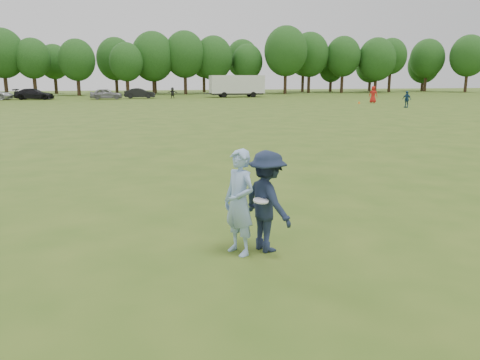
{
  "coord_description": "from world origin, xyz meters",
  "views": [
    {
      "loc": [
        -2.15,
        -8.01,
        3.08
      ],
      "look_at": [
        -0.04,
        0.63,
        1.1
      ],
      "focal_mm": 35.0,
      "sensor_mm": 36.0,
      "label": 1
    }
  ],
  "objects_px": {
    "player_far_d": "(172,93)",
    "thrower": "(239,202)",
    "car_f": "(140,93)",
    "cargo_trailer": "(237,85)",
    "player_far_c": "(373,94)",
    "car_d": "(34,94)",
    "defender": "(267,201)",
    "field_cone": "(359,102)",
    "player_far_b": "(407,99)",
    "car_e": "(106,94)"
  },
  "relations": [
    {
      "from": "player_far_b",
      "to": "field_cone",
      "type": "xyz_separation_m",
      "value": [
        -1.2,
        7.55,
        -0.67
      ]
    },
    {
      "from": "thrower",
      "to": "field_cone",
      "type": "relative_size",
      "value": 6.23
    },
    {
      "from": "defender",
      "to": "cargo_trailer",
      "type": "xyz_separation_m",
      "value": [
        13.94,
        61.36,
        0.87
      ]
    },
    {
      "from": "car_e",
      "to": "cargo_trailer",
      "type": "height_order",
      "value": "cargo_trailer"
    },
    {
      "from": "car_d",
      "to": "car_e",
      "type": "relative_size",
      "value": 1.18
    },
    {
      "from": "player_far_d",
      "to": "field_cone",
      "type": "relative_size",
      "value": 5.16
    },
    {
      "from": "player_far_d",
      "to": "car_e",
      "type": "relative_size",
      "value": 0.36
    },
    {
      "from": "player_far_d",
      "to": "field_cone",
      "type": "bearing_deg",
      "value": -30.61
    },
    {
      "from": "thrower",
      "to": "field_cone",
      "type": "xyz_separation_m",
      "value": [
        24.26,
        41.84,
        -0.78
      ]
    },
    {
      "from": "field_cone",
      "to": "player_far_d",
      "type": "bearing_deg",
      "value": 137.94
    },
    {
      "from": "player_far_c",
      "to": "player_far_d",
      "type": "bearing_deg",
      "value": -5.33
    },
    {
      "from": "car_d",
      "to": "cargo_trailer",
      "type": "height_order",
      "value": "cargo_trailer"
    },
    {
      "from": "player_far_d",
      "to": "player_far_b",
      "type": "bearing_deg",
      "value": -39.07
    },
    {
      "from": "cargo_trailer",
      "to": "car_d",
      "type": "bearing_deg",
      "value": -178.14
    },
    {
      "from": "player_far_c",
      "to": "car_e",
      "type": "distance_m",
      "value": 34.8
    },
    {
      "from": "car_d",
      "to": "car_f",
      "type": "bearing_deg",
      "value": -80.9
    },
    {
      "from": "cargo_trailer",
      "to": "thrower",
      "type": "bearing_deg",
      "value": -103.25
    },
    {
      "from": "car_f",
      "to": "cargo_trailer",
      "type": "relative_size",
      "value": 0.47
    },
    {
      "from": "car_e",
      "to": "defender",
      "type": "bearing_deg",
      "value": -173.02
    },
    {
      "from": "defender",
      "to": "field_cone",
      "type": "bearing_deg",
      "value": -49.04
    },
    {
      "from": "cargo_trailer",
      "to": "player_far_d",
      "type": "bearing_deg",
      "value": -168.87
    },
    {
      "from": "thrower",
      "to": "player_far_d",
      "type": "height_order",
      "value": "thrower"
    },
    {
      "from": "player_far_b",
      "to": "car_f",
      "type": "distance_m",
      "value": 36.59
    },
    {
      "from": "car_d",
      "to": "player_far_b",
      "type": "bearing_deg",
      "value": -116.08
    },
    {
      "from": "defender",
      "to": "player_far_d",
      "type": "xyz_separation_m",
      "value": [
        4.18,
        59.45,
        -0.13
      ]
    },
    {
      "from": "car_e",
      "to": "cargo_trailer",
      "type": "distance_m",
      "value": 18.9
    },
    {
      "from": "defender",
      "to": "car_f",
      "type": "height_order",
      "value": "defender"
    },
    {
      "from": "car_f",
      "to": "thrower",
      "type": "bearing_deg",
      "value": -174.17
    },
    {
      "from": "player_far_d",
      "to": "car_f",
      "type": "xyz_separation_m",
      "value": [
        -4.46,
        1.33,
        -0.07
      ]
    },
    {
      "from": "car_d",
      "to": "car_e",
      "type": "xyz_separation_m",
      "value": [
        9.33,
        -1.46,
        -0.01
      ]
    },
    {
      "from": "player_far_c",
      "to": "car_e",
      "type": "relative_size",
      "value": 0.46
    },
    {
      "from": "player_far_b",
      "to": "defender",
      "type": "bearing_deg",
      "value": -60.09
    },
    {
      "from": "car_f",
      "to": "field_cone",
      "type": "distance_m",
      "value": 30.61
    },
    {
      "from": "player_far_d",
      "to": "car_f",
      "type": "bearing_deg",
      "value": 174.9
    },
    {
      "from": "thrower",
      "to": "car_f",
      "type": "relative_size",
      "value": 0.44
    },
    {
      "from": "player_far_c",
      "to": "player_far_d",
      "type": "xyz_separation_m",
      "value": [
        -21.68,
        16.94,
        -0.21
      ]
    },
    {
      "from": "thrower",
      "to": "player_far_b",
      "type": "height_order",
      "value": "thrower"
    },
    {
      "from": "field_cone",
      "to": "car_e",
      "type": "bearing_deg",
      "value": 148.92
    },
    {
      "from": "player_far_d",
      "to": "cargo_trailer",
      "type": "distance_m",
      "value": 9.99
    },
    {
      "from": "car_d",
      "to": "car_f",
      "type": "xyz_separation_m",
      "value": [
        13.84,
        0.32,
        -0.03
      ]
    },
    {
      "from": "player_far_b",
      "to": "field_cone",
      "type": "bearing_deg",
      "value": 164.96
    },
    {
      "from": "thrower",
      "to": "player_far_c",
      "type": "height_order",
      "value": "player_far_c"
    },
    {
      "from": "player_far_c",
      "to": "car_d",
      "type": "distance_m",
      "value": 43.82
    },
    {
      "from": "field_cone",
      "to": "defender",
      "type": "bearing_deg",
      "value": -119.59
    },
    {
      "from": "car_e",
      "to": "cargo_trailer",
      "type": "xyz_separation_m",
      "value": [
        18.72,
        2.37,
        1.05
      ]
    },
    {
      "from": "player_far_b",
      "to": "car_e",
      "type": "xyz_separation_m",
      "value": [
        -29.72,
        24.74,
        -0.09
      ]
    },
    {
      "from": "player_far_d",
      "to": "thrower",
      "type": "bearing_deg",
      "value": -83.08
    },
    {
      "from": "thrower",
      "to": "car_f",
      "type": "height_order",
      "value": "thrower"
    },
    {
      "from": "thrower",
      "to": "car_d",
      "type": "height_order",
      "value": "thrower"
    },
    {
      "from": "player_far_d",
      "to": "car_d",
      "type": "relative_size",
      "value": 0.31
    }
  ]
}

